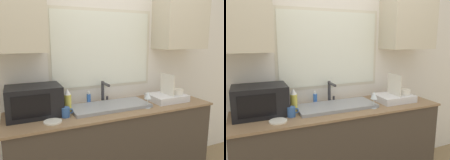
# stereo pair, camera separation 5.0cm
# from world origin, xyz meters

# --- Properties ---
(countertop) EXTENTS (2.00, 0.60, 0.91)m
(countertop) POSITION_xyz_m (0.00, 0.28, 0.45)
(countertop) COLOR #42382D
(countertop) RESTS_ON ground_plane
(wall_back) EXTENTS (6.00, 0.38, 2.60)m
(wall_back) POSITION_xyz_m (0.00, 0.55, 1.42)
(wall_back) COLOR silver
(wall_back) RESTS_ON ground_plane
(sink_basin) EXTENTS (0.76, 0.34, 0.03)m
(sink_basin) POSITION_xyz_m (-0.04, 0.29, 0.92)
(sink_basin) COLOR gray
(sink_basin) RESTS_ON countertop
(faucet) EXTENTS (0.08, 0.18, 0.23)m
(faucet) POSITION_xyz_m (-0.03, 0.46, 1.04)
(faucet) COLOR #333338
(faucet) RESTS_ON countertop
(microwave) EXTENTS (0.45, 0.33, 0.26)m
(microwave) POSITION_xyz_m (-0.73, 0.36, 1.04)
(microwave) COLOR black
(microwave) RESTS_ON countertop
(dish_rack) EXTENTS (0.38, 0.30, 0.29)m
(dish_rack) POSITION_xyz_m (0.63, 0.26, 0.96)
(dish_rack) COLOR silver
(dish_rack) RESTS_ON countertop
(spray_bottle) EXTENTS (0.07, 0.07, 0.21)m
(spray_bottle) POSITION_xyz_m (-0.44, 0.36, 1.01)
(spray_bottle) COLOR #D8CC4C
(spray_bottle) RESTS_ON countertop
(soap_bottle) EXTENTS (0.04, 0.04, 0.13)m
(soap_bottle) POSITION_xyz_m (-0.20, 0.48, 0.97)
(soap_bottle) COLOR blue
(soap_bottle) RESTS_ON countertop
(mug_near_sink) EXTENTS (0.10, 0.07, 0.09)m
(mug_near_sink) POSITION_xyz_m (-0.49, 0.21, 0.95)
(mug_near_sink) COLOR #335999
(mug_near_sink) RESTS_ON countertop
(wine_glass) EXTENTS (0.07, 0.07, 0.17)m
(wine_glass) POSITION_xyz_m (0.29, 0.13, 1.03)
(wine_glass) COLOR silver
(wine_glass) RESTS_ON countertop
(small_plate) EXTENTS (0.15, 0.15, 0.01)m
(small_plate) POSITION_xyz_m (-0.62, 0.13, 0.91)
(small_plate) COLOR silver
(small_plate) RESTS_ON countertop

